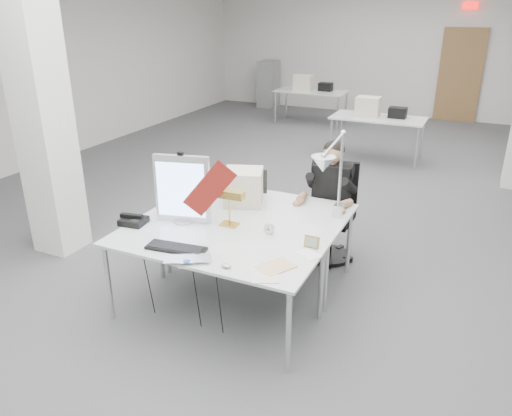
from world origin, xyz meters
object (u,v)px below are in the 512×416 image
(office_chair, at_px, (331,214))
(desk_main, at_px, (213,244))
(laptop, at_px, (187,263))
(beige_monitor, at_px, (243,187))
(bankers_lamp, at_px, (229,207))
(monitor, at_px, (182,189))
(seated_person, at_px, (332,183))
(desk_phone, at_px, (134,221))
(architect_lamp, at_px, (333,178))

(office_chair, bearing_deg, desk_main, -115.57)
(laptop, xyz_separation_m, beige_monitor, (-0.16, 1.31, 0.16))
(bankers_lamp, bearing_deg, desk_main, -86.13)
(monitor, bearing_deg, bankers_lamp, -1.40)
(seated_person, xyz_separation_m, desk_phone, (-1.42, -1.44, -0.12))
(office_chair, distance_m, beige_monitor, 1.04)
(bankers_lamp, bearing_deg, desk_phone, -159.25)
(seated_person, relative_size, architect_lamp, 0.89)
(monitor, bearing_deg, seated_person, 35.27)
(desk_phone, bearing_deg, monitor, 25.69)
(beige_monitor, bearing_deg, architect_lamp, -30.26)
(architect_lamp, bearing_deg, desk_phone, -163.93)
(office_chair, distance_m, seated_person, 0.37)
(desk_main, distance_m, desk_phone, 0.85)
(beige_monitor, bearing_deg, laptop, -103.05)
(beige_monitor, bearing_deg, bankers_lamp, -97.26)
(office_chair, bearing_deg, desk_phone, -138.40)
(office_chair, relative_size, seated_person, 1.32)
(desk_phone, bearing_deg, office_chair, 39.88)
(seated_person, distance_m, laptop, 1.98)
(office_chair, height_order, seated_person, seated_person)
(monitor, distance_m, beige_monitor, 0.71)
(monitor, distance_m, bankers_lamp, 0.45)
(desk_main, relative_size, bankers_lamp, 5.16)
(office_chair, xyz_separation_m, desk_phone, (-1.42, -1.49, 0.25))
(desk_main, distance_m, office_chair, 1.64)
(seated_person, height_order, architect_lamp, architect_lamp)
(desk_main, height_order, bankers_lamp, bankers_lamp)
(desk_main, xyz_separation_m, desk_phone, (-0.84, 0.03, 0.04))
(beige_monitor, bearing_deg, office_chair, 20.51)
(laptop, bearing_deg, beige_monitor, 68.53)
(laptop, bearing_deg, monitor, 95.37)
(desk_main, bearing_deg, monitor, 149.57)
(seated_person, relative_size, desk_phone, 3.67)
(desk_main, distance_m, architect_lamp, 1.17)
(office_chair, relative_size, monitor, 1.69)
(architect_lamp, bearing_deg, desk_main, -144.57)
(monitor, xyz_separation_m, bankers_lamp, (0.42, 0.09, -0.14))
(architect_lamp, bearing_deg, laptop, -131.57)
(laptop, relative_size, desk_phone, 1.62)
(desk_phone, relative_size, beige_monitor, 0.60)
(seated_person, relative_size, laptop, 2.26)
(desk_phone, bearing_deg, bankers_lamp, 16.12)
(laptop, relative_size, architect_lamp, 0.39)
(bankers_lamp, bearing_deg, seated_person, 59.09)
(desk_main, xyz_separation_m, laptop, (0.00, -0.42, 0.03))
(desk_main, xyz_separation_m, bankers_lamp, (-0.04, 0.36, 0.19))
(seated_person, xyz_separation_m, laptop, (-0.57, -1.89, -0.13))
(desk_main, height_order, beige_monitor, beige_monitor)
(monitor, distance_m, desk_phone, 0.54)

